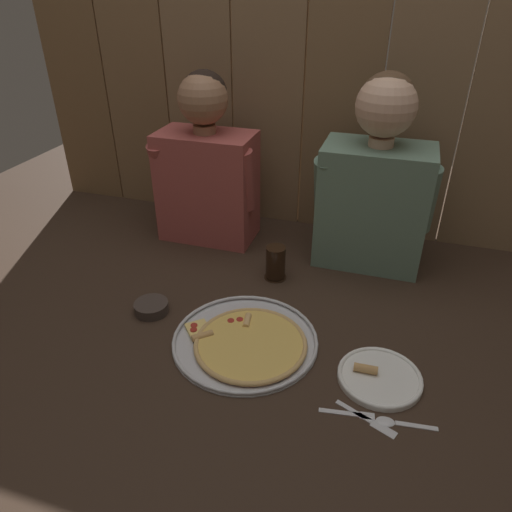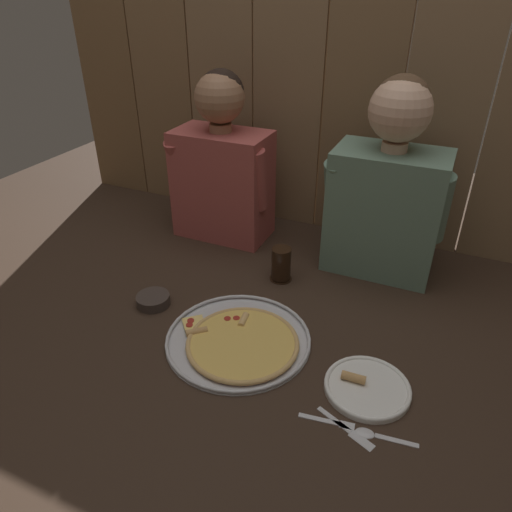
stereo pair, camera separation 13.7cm
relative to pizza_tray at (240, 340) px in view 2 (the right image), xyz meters
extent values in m
plane|color=#332319|center=(-0.04, 0.08, -0.01)|extent=(3.20, 3.20, 0.00)
cylinder|color=silver|center=(-0.01, 0.01, -0.01)|extent=(0.41, 0.41, 0.01)
torus|color=silver|center=(-0.01, 0.01, 0.00)|extent=(0.41, 0.41, 0.01)
cylinder|color=#B23823|center=(0.01, -0.01, 0.00)|extent=(0.31, 0.31, 0.00)
cylinder|color=#EABC56|center=(0.01, -0.01, 0.00)|extent=(0.29, 0.29, 0.01)
torus|color=tan|center=(0.01, -0.01, 0.00)|extent=(0.31, 0.31, 0.01)
cube|color=#F4D170|center=(-0.15, 0.00, 0.00)|extent=(0.10, 0.10, 0.01)
cylinder|color=tan|center=(-0.12, -0.02, 0.01)|extent=(0.06, 0.06, 0.02)
cylinder|color=#A3281E|center=(-0.16, -0.01, 0.01)|extent=(0.02, 0.02, 0.00)
cylinder|color=#A3281E|center=(-0.17, 0.01, 0.01)|extent=(0.02, 0.02, 0.00)
cube|color=#F4D170|center=(-0.06, 0.07, 0.00)|extent=(0.09, 0.07, 0.01)
cylinder|color=tan|center=(-0.02, 0.08, 0.01)|extent=(0.03, 0.06, 0.02)
cylinder|color=#A3281E|center=(-0.07, 0.06, 0.01)|extent=(0.02, 0.02, 0.00)
cylinder|color=#A3281E|center=(-0.05, 0.07, 0.01)|extent=(0.02, 0.02, 0.00)
cylinder|color=white|center=(0.36, -0.03, 0.00)|extent=(0.21, 0.21, 0.01)
torus|color=white|center=(0.36, -0.03, 0.00)|extent=(0.21, 0.21, 0.01)
cylinder|color=tan|center=(0.33, -0.02, 0.01)|extent=(0.06, 0.02, 0.02)
cylinder|color=black|center=(-0.01, 0.35, -0.01)|extent=(0.08, 0.08, 0.01)
cylinder|color=black|center=(-0.01, 0.35, 0.05)|extent=(0.07, 0.07, 0.11)
cylinder|color=#3D332D|center=(-0.32, 0.05, 0.01)|extent=(0.10, 0.10, 0.03)
cylinder|color=#B23823|center=(-0.32, 0.05, 0.01)|extent=(0.08, 0.08, 0.02)
cube|color=silver|center=(0.28, -0.16, -0.01)|extent=(0.10, 0.03, 0.01)
cube|color=silver|center=(0.35, -0.15, -0.01)|extent=(0.04, 0.02, 0.01)
cube|color=silver|center=(0.32, -0.15, -0.01)|extent=(0.09, 0.05, 0.01)
cube|color=silver|center=(0.39, -0.18, -0.01)|extent=(0.06, 0.04, 0.00)
cube|color=silver|center=(0.46, -0.15, -0.01)|extent=(0.10, 0.02, 0.01)
ellipsoid|color=silver|center=(0.39, -0.16, -0.01)|extent=(0.05, 0.03, 0.01)
cube|color=#AD4C47|center=(-0.34, 0.57, 0.19)|extent=(0.35, 0.20, 0.41)
cylinder|color=#9E7051|center=(-0.34, 0.57, 0.41)|extent=(0.08, 0.08, 0.03)
sphere|color=#9E7051|center=(-0.34, 0.57, 0.51)|extent=(0.17, 0.17, 0.17)
sphere|color=black|center=(-0.34, 0.58, 0.53)|extent=(0.16, 0.16, 0.16)
cylinder|color=#AD4C47|center=(-0.50, 0.53, 0.25)|extent=(0.08, 0.14, 0.24)
cylinder|color=#AD4C47|center=(-0.19, 0.53, 0.25)|extent=(0.08, 0.11, 0.23)
cube|color=slate|center=(0.26, 0.57, 0.20)|extent=(0.36, 0.22, 0.42)
cylinder|color=#DBAD8E|center=(0.26, 0.57, 0.42)|extent=(0.08, 0.08, 0.03)
sphere|color=#DBAD8E|center=(0.26, 0.57, 0.53)|extent=(0.19, 0.19, 0.19)
sphere|color=brown|center=(0.26, 0.58, 0.55)|extent=(0.17, 0.17, 0.17)
cylinder|color=slate|center=(0.11, 0.53, 0.26)|extent=(0.08, 0.15, 0.24)
cylinder|color=slate|center=(0.42, 0.53, 0.26)|extent=(0.08, 0.12, 0.24)
cube|color=brown|center=(-1.00, 0.80, 0.57)|extent=(0.27, 0.03, 1.16)
cube|color=brown|center=(-0.73, 0.80, 0.57)|extent=(0.27, 0.03, 1.16)
cube|color=#816244|center=(-0.45, 0.80, 0.57)|extent=(0.27, 0.03, 1.16)
cube|color=#816344|center=(-0.18, 0.80, 0.57)|extent=(0.27, 0.03, 1.16)
cube|color=brown|center=(0.10, 0.80, 0.57)|extent=(0.27, 0.03, 1.16)
cube|color=#846647|center=(0.37, 0.80, 0.57)|extent=(0.27, 0.03, 1.16)
camera|label=1|loc=(0.32, -0.95, 0.88)|focal=33.02mm
camera|label=2|loc=(0.45, -0.90, 0.88)|focal=33.02mm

